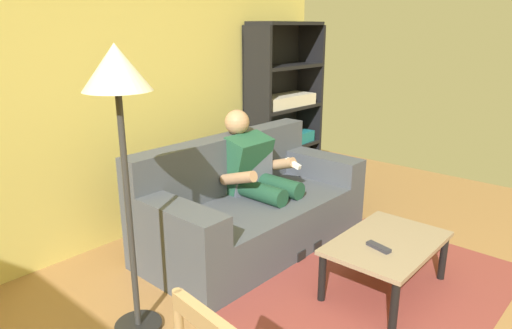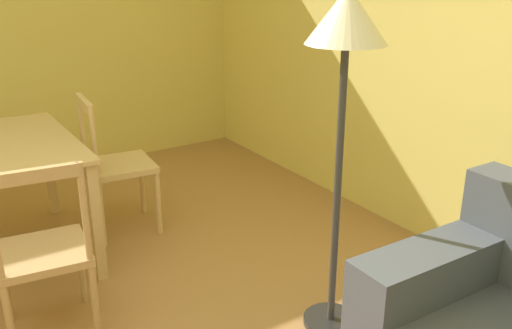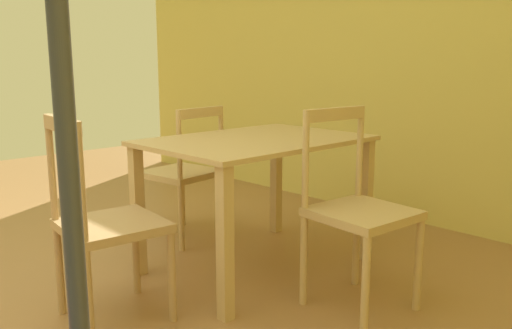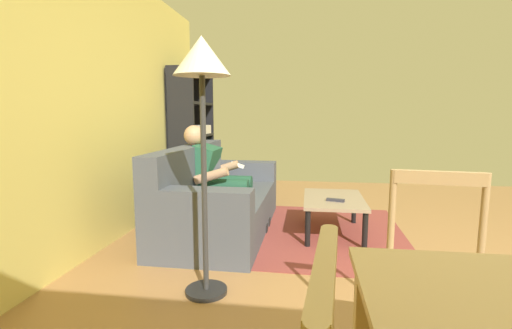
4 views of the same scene
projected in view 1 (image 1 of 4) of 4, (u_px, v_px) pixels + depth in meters
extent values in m
cube|color=#DBC660|center=(30.00, 96.00, 3.17)|extent=(6.35, 0.12, 2.56)
cube|color=#474C56|center=(256.00, 222.00, 3.77)|extent=(1.94, 0.93, 0.39)
cube|color=#474C56|center=(225.00, 163.00, 3.87)|extent=(1.93, 0.22, 0.47)
cube|color=#474C56|center=(173.00, 219.00, 3.08)|extent=(0.25, 0.91, 0.22)
cube|color=#474C56|center=(316.00, 164.00, 4.28)|extent=(0.25, 0.91, 0.22)
cube|color=#555B6C|center=(249.00, 170.00, 3.88)|extent=(0.42, 0.20, 0.36)
cube|color=#23563D|center=(245.00, 164.00, 3.88)|extent=(0.40, 0.34, 0.52)
sphere|color=tan|center=(237.00, 122.00, 3.84)|extent=(0.21, 0.21, 0.21)
cylinder|color=#1C4530|center=(261.00, 192.00, 3.67)|extent=(0.16, 0.44, 0.15)
cylinder|color=tan|center=(282.00, 230.00, 3.61)|extent=(0.11, 0.11, 0.39)
cube|color=black|center=(290.00, 251.00, 3.60)|extent=(0.10, 0.24, 0.08)
cylinder|color=#1C4530|center=(279.00, 186.00, 3.83)|extent=(0.16, 0.44, 0.15)
cylinder|color=tan|center=(299.00, 222.00, 3.77)|extent=(0.11, 0.11, 0.39)
cube|color=black|center=(306.00, 242.00, 3.76)|extent=(0.10, 0.24, 0.08)
cylinder|color=tan|center=(238.00, 178.00, 3.61)|extent=(0.09, 0.35, 0.19)
cylinder|color=tan|center=(278.00, 164.00, 3.97)|extent=(0.09, 0.35, 0.19)
cube|color=white|center=(293.00, 164.00, 3.85)|extent=(0.04, 0.15, 0.08)
cube|color=gray|center=(387.00, 243.00, 3.06)|extent=(0.87, 0.58, 0.03)
cylinder|color=black|center=(394.00, 307.00, 2.67)|extent=(0.05, 0.05, 0.34)
cylinder|color=black|center=(443.00, 258.00, 3.24)|extent=(0.05, 0.05, 0.34)
cylinder|color=black|center=(322.00, 277.00, 2.99)|extent=(0.05, 0.05, 0.34)
cylinder|color=black|center=(378.00, 237.00, 3.56)|extent=(0.05, 0.05, 0.34)
cube|color=#2D2D38|center=(379.00, 247.00, 2.94)|extent=(0.09, 0.18, 0.02)
cube|color=black|center=(257.00, 115.00, 4.65)|extent=(0.04, 0.36, 1.76)
cube|color=black|center=(309.00, 104.00, 5.32)|extent=(0.04, 0.36, 1.76)
cube|color=black|center=(273.00, 107.00, 5.09)|extent=(0.96, 0.02, 1.76)
cube|color=black|center=(283.00, 183.00, 5.23)|extent=(0.89, 0.36, 0.04)
cube|color=black|center=(284.00, 146.00, 5.10)|extent=(0.89, 0.36, 0.04)
cube|color=black|center=(285.00, 107.00, 4.98)|extent=(0.89, 0.36, 0.04)
cube|color=black|center=(285.00, 66.00, 4.85)|extent=(0.89, 0.36, 0.04)
cube|color=black|center=(286.00, 23.00, 4.72)|extent=(0.89, 0.36, 0.04)
cube|color=#333338|center=(286.00, 177.00, 5.21)|extent=(0.73, 0.32, 0.12)
cube|color=teal|center=(286.00, 139.00, 5.08)|extent=(0.73, 0.32, 0.12)
cube|color=beige|center=(285.00, 101.00, 4.93)|extent=(0.73, 0.32, 0.12)
cube|color=tan|center=(213.00, 326.00, 1.33)|extent=(0.08, 0.38, 0.06)
cube|color=brown|center=(383.00, 288.00, 3.16)|extent=(2.03, 1.44, 0.01)
cylinder|color=black|center=(139.00, 325.00, 2.75)|extent=(0.28, 0.28, 0.03)
cylinder|color=#333333|center=(129.00, 219.00, 2.55)|extent=(0.04, 0.04, 1.43)
cone|color=beige|center=(116.00, 67.00, 2.31)|extent=(0.36, 0.36, 0.24)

